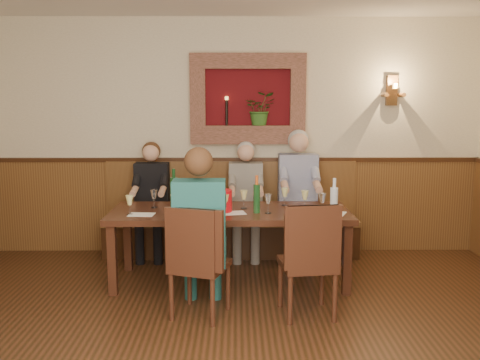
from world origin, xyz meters
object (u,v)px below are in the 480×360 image
Objects in this scene: person_bench_mid at (246,210)px; spittoon_bucket at (222,201)px; bench at (231,228)px; wine_bottle_green_a at (257,198)px; person_bench_right at (298,205)px; person_bench_left at (152,211)px; person_chair_front at (200,245)px; chair_near_right at (307,283)px; wine_bottle_green_b at (174,192)px; chair_near_left at (199,284)px; dining_table at (230,217)px; water_bottle at (334,202)px.

person_bench_mid is 0.99m from spittoon_bucket.
bench is 1.24m from wine_bottle_green_a.
person_bench_left is at bearing 179.85° from person_bench_right.
person_chair_front is (-0.25, -1.72, 0.29)m from bench.
person_chair_front is at bearing -98.32° from bench.
chair_near_right is 2.45× the size of wine_bottle_green_b.
bench is 1.15m from spittoon_bucket.
bench is 1.83m from chair_near_left.
chair_near_left is at bearing -121.59° from person_bench_right.
wine_bottle_green_b is at bearing 173.95° from dining_table.
person_bench_left is 3.65× the size of wine_bottle_green_a.
spittoon_bucket is 0.35m from wine_bottle_green_a.
chair_near_right is 2.73× the size of wine_bottle_green_a.
dining_table is 10.88× the size of spittoon_bucket.
bench is at bearing 6.36° from person_bench_left.
wine_bottle_green_a is at bearing -12.36° from wine_bottle_green_b.
person_chair_front is 6.69× the size of spittoon_bucket.
chair_near_right is 0.99m from person_chair_front.
dining_table is 2.43× the size of chair_near_left.
person_bench_mid is at bearing 95.32° from wine_bottle_green_a.
water_bottle reaches higher than chair_near_left.
dining_table is 6.44× the size of wine_bottle_green_a.
person_bench_right reaches higher than chair_near_right.
spittoon_bucket is 0.59× the size of wine_bottle_green_a.
bench is at bearing 90.00° from dining_table.
person_bench_mid is (0.17, 0.84, -0.11)m from dining_table.
chair_near_right is at bearing -46.68° from person_bench_left.
chair_near_right is 0.74× the size of person_bench_mid.
chair_near_right is 0.68× the size of person_bench_right.
person_bench_left is 0.93m from wine_bottle_green_b.
wine_bottle_green_b is at bearing -133.67° from person_bench_mid.
water_bottle is (0.80, -1.23, 0.35)m from person_bench_mid.
person_bench_mid is 3.53× the size of water_bottle.
person_bench_right is 1.02× the size of person_chair_front.
chair_near_right is at bearing -46.35° from spittoon_bucket.
person_chair_front is 3.96× the size of wine_bottle_green_a.
chair_near_right is 1.73m from person_bench_right.
person_bench_left reaches higher than wine_bottle_green_b.
chair_near_right is 1.67m from wine_bottle_green_b.
wine_bottle_green_b is at bearing 110.86° from person_chair_front.
water_bottle reaches higher than bench.
wine_bottle_green_a is at bearing -118.75° from person_bench_right.
person_bench_right is (1.05, 1.70, 0.34)m from chair_near_left.
person_chair_front reaches higher than wine_bottle_green_a.
chair_near_right is 0.75× the size of person_bench_left.
bench is 0.96m from person_bench_left.
wine_bottle_green_a is (-0.53, -0.96, 0.28)m from person_bench_right.
person_chair_front is (-0.43, -1.62, 0.05)m from person_bench_mid.
water_bottle is (0.19, -1.22, 0.28)m from person_bench_right.
dining_table is 0.21m from spittoon_bucket.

